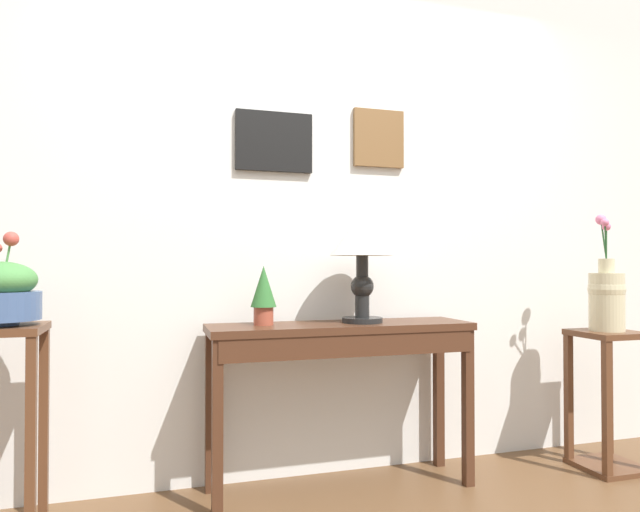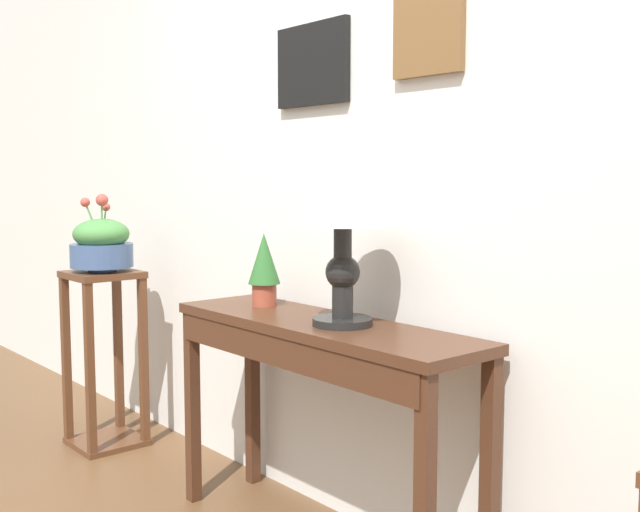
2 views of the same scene
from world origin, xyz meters
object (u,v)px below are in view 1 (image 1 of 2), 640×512
at_px(potted_plant_on_console, 264,292).
at_px(planter_bowl_wide_left, 1,292).
at_px(pedestal_stand_right, 608,400).
at_px(flower_vase_tall_right, 607,294).
at_px(console_table, 342,350).
at_px(table_lamp, 362,243).

bearing_deg(potted_plant_on_console, planter_bowl_wide_left, -171.36).
bearing_deg(planter_bowl_wide_left, pedestal_stand_right, -0.71).
bearing_deg(flower_vase_tall_right, console_table, 174.51).
xyz_separation_m(console_table, flower_vase_tall_right, (1.41, -0.14, 0.25)).
bearing_deg(planter_bowl_wide_left, console_table, 4.08).
bearing_deg(table_lamp, potted_plant_on_console, 175.63).
distance_m(console_table, potted_plant_on_console, 0.46).
bearing_deg(console_table, planter_bowl_wide_left, -175.92).
relative_size(potted_plant_on_console, planter_bowl_wide_left, 0.76).
relative_size(planter_bowl_wide_left, flower_vase_tall_right, 0.59).
height_order(pedestal_stand_right, flower_vase_tall_right, flower_vase_tall_right).
relative_size(console_table, planter_bowl_wide_left, 3.51).
height_order(console_table, potted_plant_on_console, potted_plant_on_console).
relative_size(potted_plant_on_console, flower_vase_tall_right, 0.45).
distance_m(pedestal_stand_right, flower_vase_tall_right, 0.55).
bearing_deg(potted_plant_on_console, table_lamp, -4.37).
distance_m(planter_bowl_wide_left, flower_vase_tall_right, 2.82).
bearing_deg(flower_vase_tall_right, table_lamp, 173.09).
bearing_deg(potted_plant_on_console, pedestal_stand_right, -6.23).
distance_m(console_table, flower_vase_tall_right, 1.44).
relative_size(table_lamp, flower_vase_tall_right, 0.88).
height_order(potted_plant_on_console, planter_bowl_wide_left, planter_bowl_wide_left).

